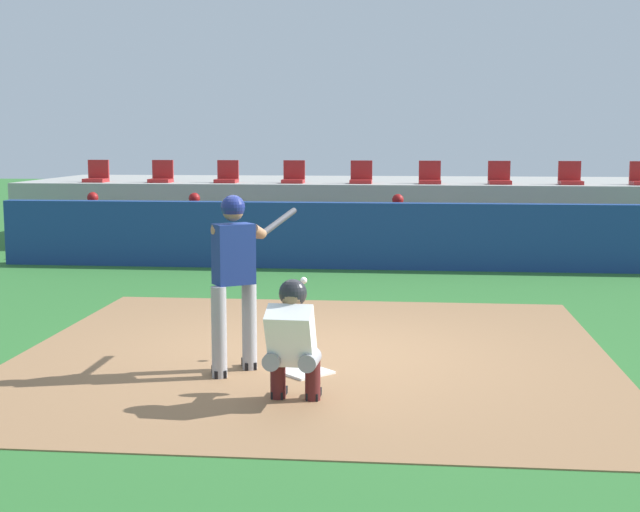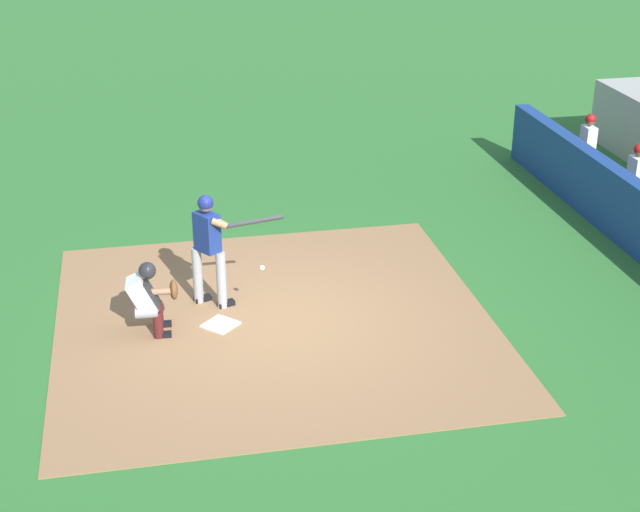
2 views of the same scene
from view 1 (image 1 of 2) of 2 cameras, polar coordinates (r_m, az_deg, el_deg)
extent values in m
plane|color=#2D6B2D|center=(9.75, -0.42, -6.38)|extent=(80.00, 80.00, 0.00)
cube|color=#936B47|center=(9.75, -0.42, -6.35)|extent=(6.40, 6.40, 0.01)
cube|color=white|center=(8.98, -0.97, -7.46)|extent=(0.62, 0.62, 0.02)
cylinder|color=#99999E|center=(8.77, -6.51, -4.94)|extent=(0.15, 0.15, 0.92)
cylinder|color=#99999E|center=(9.05, -4.57, -4.52)|extent=(0.15, 0.15, 0.92)
cube|color=navy|center=(8.78, -5.59, 0.13)|extent=(0.45, 0.41, 0.60)
sphere|color=#996B4C|center=(8.73, -5.63, 2.92)|extent=(0.21, 0.21, 0.21)
sphere|color=navy|center=(8.73, -5.63, 3.15)|extent=(0.24, 0.24, 0.24)
cylinder|color=#996B4C|center=(8.85, -5.31, 1.56)|extent=(0.50, 0.43, 0.18)
cylinder|color=#996B4C|center=(8.88, -4.03, 1.60)|extent=(0.16, 0.27, 0.17)
cylinder|color=#333338|center=(9.35, -2.68, 2.21)|extent=(0.29, 0.83, 0.24)
cube|color=black|center=(8.93, -6.52, -7.46)|extent=(0.20, 0.29, 0.09)
cube|color=black|center=(9.20, -4.60, -6.97)|extent=(0.20, 0.29, 0.09)
cylinder|color=gray|center=(7.90, -2.96, -6.60)|extent=(0.18, 0.33, 0.16)
cylinder|color=#4C1919|center=(8.10, -2.72, -7.78)|extent=(0.14, 0.14, 0.42)
cube|color=black|center=(8.20, -2.63, -8.82)|extent=(0.12, 0.25, 0.08)
cylinder|color=gray|center=(7.84, -0.66, -6.70)|extent=(0.18, 0.33, 0.16)
cylinder|color=#4C1919|center=(8.04, -0.47, -7.89)|extent=(0.14, 0.14, 0.42)
cube|color=black|center=(8.14, -0.40, -8.93)|extent=(0.12, 0.25, 0.08)
cube|color=white|center=(7.77, -1.89, -5.16)|extent=(0.42, 0.46, 0.57)
cube|color=#2D2D33|center=(7.89, -1.72, -4.97)|extent=(0.39, 0.27, 0.45)
sphere|color=#996B4C|center=(7.78, -1.79, -2.58)|extent=(0.21, 0.21, 0.21)
sphere|color=#232328|center=(7.80, -1.76, -2.41)|extent=(0.25, 0.25, 0.25)
cylinder|color=#996B4C|center=(7.99, -1.86, -4.80)|extent=(0.13, 0.46, 0.10)
ellipsoid|color=brown|center=(8.22, -1.84, -4.46)|extent=(0.29, 0.14, 0.30)
sphere|color=white|center=(9.45, -1.06, -1.59)|extent=(0.07, 0.07, 0.07)
cube|color=navy|center=(16.04, 2.08, 1.32)|extent=(13.00, 0.30, 1.20)
cube|color=olive|center=(17.07, 2.29, 0.44)|extent=(11.80, 0.44, 0.45)
cylinder|color=#939399|center=(17.92, -14.98, 1.38)|extent=(0.15, 0.40, 0.15)
cylinder|color=#939399|center=(17.76, -15.18, 0.46)|extent=(0.13, 0.13, 0.45)
cube|color=maroon|center=(17.74, -15.22, -0.16)|extent=(0.11, 0.24, 0.08)
cylinder|color=#939399|center=(17.83, -14.20, 1.37)|extent=(0.15, 0.40, 0.15)
cylinder|color=#939399|center=(17.67, -14.39, 0.45)|extent=(0.13, 0.13, 0.45)
cube|color=maroon|center=(17.65, -14.43, -0.17)|extent=(0.11, 0.24, 0.08)
cube|color=white|center=(18.05, -14.38, 2.30)|extent=(0.36, 0.22, 0.54)
sphere|color=brown|center=(18.02, -14.42, 3.54)|extent=(0.20, 0.20, 0.20)
sphere|color=maroon|center=(18.02, -14.43, 3.66)|extent=(0.22, 0.22, 0.22)
cylinder|color=brown|center=(18.00, -15.12, 1.92)|extent=(0.09, 0.41, 0.22)
cylinder|color=brown|center=(17.86, -13.92, 1.92)|extent=(0.09, 0.41, 0.22)
cylinder|color=#939399|center=(17.30, -8.64, 1.33)|extent=(0.15, 0.40, 0.15)
cylinder|color=#939399|center=(17.14, -8.79, 0.38)|extent=(0.13, 0.13, 0.45)
cube|color=maroon|center=(17.12, -8.82, -0.25)|extent=(0.11, 0.24, 0.08)
cylinder|color=#939399|center=(17.24, -7.80, 1.33)|extent=(0.15, 0.40, 0.15)
cylinder|color=#939399|center=(17.08, -7.94, 0.37)|extent=(0.13, 0.13, 0.45)
cube|color=maroon|center=(17.05, -7.97, -0.27)|extent=(0.11, 0.24, 0.08)
cube|color=white|center=(17.46, -8.07, 2.29)|extent=(0.36, 0.22, 0.54)
sphere|color=brown|center=(17.42, -8.09, 3.57)|extent=(0.20, 0.20, 0.20)
sphere|color=maroon|center=(17.42, -8.09, 3.70)|extent=(0.22, 0.22, 0.22)
cylinder|color=brown|center=(17.38, -8.81, 1.90)|extent=(0.09, 0.41, 0.22)
cylinder|color=brown|center=(17.28, -7.53, 1.89)|extent=(0.09, 0.41, 0.22)
cylinder|color=#939399|center=(16.76, 4.55, 1.20)|extent=(0.15, 0.40, 0.15)
cylinder|color=#939399|center=(16.60, 4.53, 0.21)|extent=(0.13, 0.13, 0.45)
cube|color=maroon|center=(16.57, 4.52, -0.44)|extent=(0.11, 0.24, 0.08)
cylinder|color=#939399|center=(16.76, 5.44, 1.19)|extent=(0.15, 0.40, 0.15)
cylinder|color=#939399|center=(16.59, 5.42, 0.20)|extent=(0.13, 0.13, 0.45)
cube|color=maroon|center=(16.57, 5.41, -0.46)|extent=(0.11, 0.24, 0.08)
cube|color=white|center=(16.95, 5.02, 2.18)|extent=(0.36, 0.22, 0.54)
sphere|color=#996B4C|center=(16.92, 5.03, 3.50)|extent=(0.20, 0.20, 0.20)
sphere|color=maroon|center=(16.92, 5.03, 3.63)|extent=(0.22, 0.22, 0.22)
cylinder|color=#996B4C|center=(16.83, 4.32, 1.78)|extent=(0.09, 0.41, 0.22)
cylinder|color=#996B4C|center=(16.82, 5.69, 1.76)|extent=(0.09, 0.41, 0.22)
cube|color=#9E9E99|center=(20.40, 2.88, 2.95)|extent=(15.00, 4.40, 1.40)
cube|color=#A51E1E|center=(19.92, -14.24, 4.75)|extent=(0.46, 0.46, 0.08)
cube|color=#A51E1E|center=(20.10, -14.07, 5.46)|extent=(0.46, 0.06, 0.40)
cube|color=#A51E1E|center=(19.48, -10.23, 4.80)|extent=(0.46, 0.46, 0.08)
cube|color=#A51E1E|center=(19.66, -10.09, 5.53)|extent=(0.46, 0.06, 0.40)
cube|color=#A51E1E|center=(19.13, -6.05, 4.83)|extent=(0.46, 0.46, 0.08)
cube|color=#A51E1E|center=(19.32, -5.94, 5.57)|extent=(0.46, 0.06, 0.40)
cube|color=#A51E1E|center=(18.89, -1.74, 4.83)|extent=(0.46, 0.46, 0.08)
cube|color=#A51E1E|center=(19.08, -1.67, 5.58)|extent=(0.46, 0.06, 0.40)
cube|color=#A51E1E|center=(18.76, 2.65, 4.81)|extent=(0.46, 0.46, 0.08)
cube|color=#A51E1E|center=(18.95, 2.69, 5.56)|extent=(0.46, 0.06, 0.40)
cube|color=#A51E1E|center=(18.73, 7.08, 4.75)|extent=(0.46, 0.46, 0.08)
cube|color=#A51E1E|center=(18.92, 7.08, 5.51)|extent=(0.46, 0.06, 0.40)
cube|color=#A51E1E|center=(18.82, 11.50, 4.67)|extent=(0.46, 0.46, 0.08)
cube|color=#A51E1E|center=(19.01, 11.46, 5.43)|extent=(0.46, 0.06, 0.40)
cube|color=#A51E1E|center=(19.02, 15.84, 4.57)|extent=(0.46, 0.46, 0.08)
cube|color=#A51E1E|center=(19.21, 15.77, 5.31)|extent=(0.46, 0.06, 0.40)
camera|label=2|loc=(14.33, 64.24, 21.29)|focal=53.18mm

